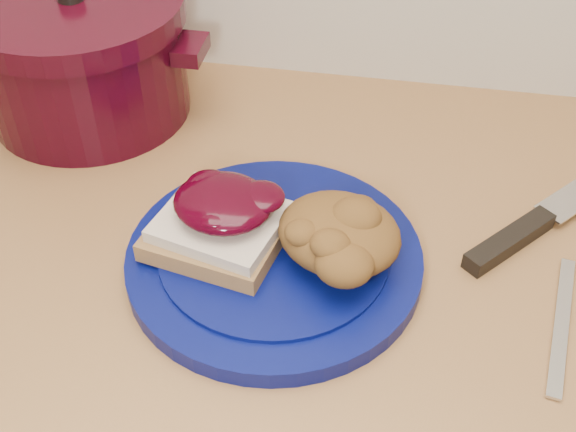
% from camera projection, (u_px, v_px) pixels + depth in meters
% --- Properties ---
extents(plate, '(0.36, 0.36, 0.02)m').
position_uv_depth(plate, '(274.00, 259.00, 0.71)').
color(plate, '#050C50').
rests_on(plate, wood_countertop).
extents(sandwich, '(0.14, 0.13, 0.06)m').
position_uv_depth(sandwich, '(220.00, 219.00, 0.69)').
color(sandwich, olive).
rests_on(sandwich, plate).
extents(stuffing_mound, '(0.14, 0.13, 0.06)m').
position_uv_depth(stuffing_mound, '(339.00, 234.00, 0.67)').
color(stuffing_mound, brown).
rests_on(stuffing_mound, plate).
extents(chef_knife, '(0.23, 0.25, 0.02)m').
position_uv_depth(chef_knife, '(536.00, 223.00, 0.75)').
color(chef_knife, black).
rests_on(chef_knife, wood_countertop).
extents(butter_knife, '(0.04, 0.17, 0.00)m').
position_uv_depth(butter_knife, '(561.00, 323.00, 0.66)').
color(butter_knife, silver).
rests_on(butter_knife, wood_countertop).
extents(dutch_oven, '(0.31, 0.26, 0.17)m').
position_uv_depth(dutch_oven, '(83.00, 57.00, 0.87)').
color(dutch_oven, black).
rests_on(dutch_oven, wood_countertop).
extents(pepper_grinder, '(0.06, 0.06, 0.11)m').
position_uv_depth(pepper_grinder, '(87.00, 58.00, 0.90)').
color(pepper_grinder, black).
rests_on(pepper_grinder, wood_countertop).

